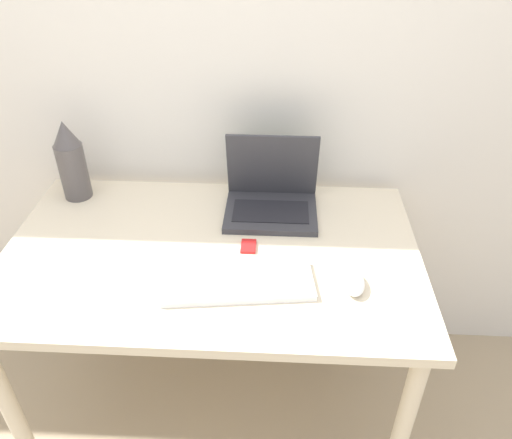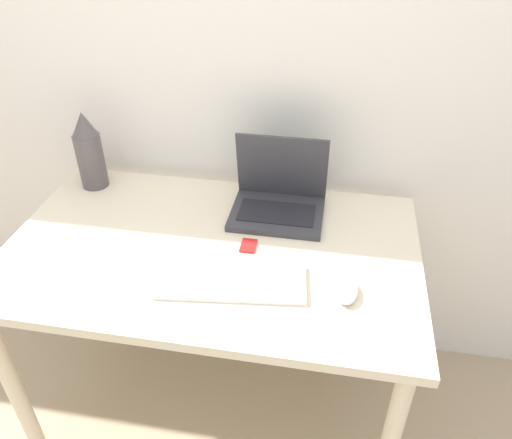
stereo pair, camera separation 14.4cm
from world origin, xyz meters
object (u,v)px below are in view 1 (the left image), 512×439
object	(u,v)px
keyboard	(238,282)
mouse	(353,282)
laptop	(271,196)
mp3_player	(248,246)
vase	(71,161)

from	to	relation	value
keyboard	mouse	distance (m)	0.31
laptop	mp3_player	world-z (taller)	laptop
keyboard	laptop	bearing A→B (deg)	78.11
laptop	keyboard	bearing A→B (deg)	-101.89
laptop	vase	bearing A→B (deg)	175.72
keyboard	vase	distance (m)	0.74
vase	mp3_player	xyz separation A→B (m)	(0.61, -0.26, -0.13)
vase	mp3_player	distance (m)	0.67
laptop	vase	world-z (taller)	vase
laptop	mp3_player	xyz separation A→B (m)	(-0.06, -0.21, -0.05)
mouse	mp3_player	world-z (taller)	mouse
laptop	vase	xyz separation A→B (m)	(-0.67, 0.05, 0.08)
mouse	laptop	bearing A→B (deg)	122.41
vase	mp3_player	world-z (taller)	vase
mp3_player	vase	bearing A→B (deg)	156.87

